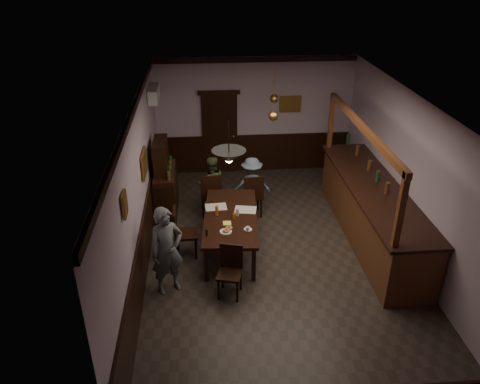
{
  "coord_description": "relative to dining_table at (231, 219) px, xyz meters",
  "views": [
    {
      "loc": [
        -1.34,
        -7.39,
        5.32
      ],
      "look_at": [
        -0.67,
        0.53,
        1.15
      ],
      "focal_mm": 35.0,
      "sensor_mm": 36.0,
      "label": 1
    }
  ],
  "objects": [
    {
      "name": "pastry_ring_a",
      "position": [
        -0.12,
        -0.58,
        0.1
      ],
      "size": [
        0.13,
        0.13,
        0.04
      ],
      "primitive_type": "torus",
      "color": "#C68C47",
      "rests_on": "pastry_plate"
    },
    {
      "name": "napkin",
      "position": [
        -0.08,
        -0.27,
        0.07
      ],
      "size": [
        0.16,
        0.16,
        0.0
      ],
      "primitive_type": "cube",
      "rotation": [
        0.0,
        0.0,
        -0.08
      ],
      "color": "#FCFE5D",
      "rests_on": "dining_table"
    },
    {
      "name": "water_glass",
      "position": [
        0.13,
        -0.01,
        0.14
      ],
      "size": [
        0.06,
        0.06,
        0.15
      ],
      "primitive_type": "cylinder",
      "color": "silver",
      "rests_on": "dining_table"
    },
    {
      "name": "chair_far_right",
      "position": [
        0.56,
        1.23,
        -0.13
      ],
      "size": [
        0.48,
        0.48,
        1.01
      ],
      "rotation": [
        0.0,
        0.0,
        3.23
      ],
      "color": "black",
      "rests_on": "ground"
    },
    {
      "name": "door_back",
      "position": [
        -0.03,
        3.62,
        0.36
      ],
      "size": [
        0.9,
        0.06,
        2.1
      ],
      "primitive_type": "cube",
      "color": "black",
      "rests_on": "ground"
    },
    {
      "name": "beer_glass",
      "position": [
        -0.26,
        0.05,
        0.16
      ],
      "size": [
        0.06,
        0.06,
        0.2
      ],
      "primitive_type": "cylinder",
      "color": "#BF721E",
      "rests_on": "dining_table"
    },
    {
      "name": "picture_left_small",
      "position": [
        -1.59,
        -1.93,
        1.46
      ],
      "size": [
        0.04,
        0.28,
        0.36
      ],
      "color": "olive",
      "rests_on": "ground"
    },
    {
      "name": "pepper_mill",
      "position": [
        -0.47,
        -0.67,
        0.13
      ],
      "size": [
        0.04,
        0.04,
        0.14
      ],
      "primitive_type": "cylinder",
      "color": "black",
      "rests_on": "dining_table"
    },
    {
      "name": "picture_back",
      "position": [
        1.77,
        3.63,
        1.11
      ],
      "size": [
        0.55,
        0.04,
        0.42
      ],
      "color": "olive",
      "rests_on": "ground"
    },
    {
      "name": "pastry_ring_b",
      "position": [
        -0.06,
        -0.49,
        0.1
      ],
      "size": [
        0.13,
        0.13,
        0.04
      ],
      "primitive_type": "torus",
      "color": "#C68C47",
      "rests_on": "pastry_plate"
    },
    {
      "name": "person_seated_right",
      "position": [
        0.57,
        1.51,
        -0.05
      ],
      "size": [
        0.84,
        0.5,
        1.27
      ],
      "primitive_type": "imported",
      "rotation": [
        0.0,
        0.0,
        3.17
      ],
      "color": "slate",
      "rests_on": "ground"
    },
    {
      "name": "chair_side",
      "position": [
        -0.95,
        -0.13,
        -0.14
      ],
      "size": [
        0.44,
        0.44,
        1.0
      ],
      "rotation": [
        0.0,
        0.0,
        1.58
      ],
      "color": "black",
      "rests_on": "ground"
    },
    {
      "name": "pendant_brass_mid",
      "position": [
        0.97,
        1.27,
        1.61
      ],
      "size": [
        0.2,
        0.2,
        0.81
      ],
      "color": "#BF8C3F",
      "rests_on": "ground"
    },
    {
      "name": "sideboard",
      "position": [
        -1.35,
        1.61,
        0.0
      ],
      "size": [
        0.46,
        1.29,
        1.71
      ],
      "color": "black",
      "rests_on": "ground"
    },
    {
      "name": "pendant_brass_far",
      "position": [
        1.17,
        2.48,
        1.61
      ],
      "size": [
        0.2,
        0.2,
        0.81
      ],
      "color": "#BF8C3F",
      "rests_on": "ground"
    },
    {
      "name": "picture_left_large",
      "position": [
        -1.59,
        0.47,
        1.01
      ],
      "size": [
        0.04,
        0.62,
        0.48
      ],
      "color": "olive",
      "rests_on": "ground"
    },
    {
      "name": "coffee_cup",
      "position": [
        0.28,
        -0.57,
        0.11
      ],
      "size": [
        0.09,
        0.09,
        0.07
      ],
      "primitive_type": "imported",
      "rotation": [
        0.0,
        0.0,
        -0.08
      ],
      "color": "white",
      "rests_on": "saucer"
    },
    {
      "name": "saucer",
      "position": [
        0.28,
        -0.53,
        0.07
      ],
      "size": [
        0.15,
        0.15,
        0.01
      ],
      "primitive_type": "cylinder",
      "color": "white",
      "rests_on": "dining_table"
    },
    {
      "name": "person_seated_left",
      "position": [
        -0.32,
        1.58,
        -0.04
      ],
      "size": [
        0.72,
        0.61,
        1.3
      ],
      "primitive_type": "imported",
      "rotation": [
        0.0,
        0.0,
        3.34
      ],
      "color": "#465331",
      "rests_on": "ground"
    },
    {
      "name": "room",
      "position": [
        0.87,
        -0.33,
        0.81
      ],
      "size": [
        5.01,
        8.01,
        3.01
      ],
      "color": "#2D2621",
      "rests_on": "ground"
    },
    {
      "name": "ac_unit",
      "position": [
        -1.51,
        2.57,
        1.76
      ],
      "size": [
        0.2,
        0.85,
        0.3
      ],
      "color": "white",
      "rests_on": "ground"
    },
    {
      "name": "dining_table",
      "position": [
        0.0,
        0.0,
        0.0
      ],
      "size": [
        1.17,
        2.27,
        0.75
      ],
      "rotation": [
        0.0,
        0.0,
        -0.08
      ],
      "color": "black",
      "rests_on": "ground"
    },
    {
      "name": "newspaper_right",
      "position": [
        0.31,
        0.2,
        0.07
      ],
      "size": [
        0.47,
        0.37,
        0.01
      ],
      "primitive_type": "cube",
      "rotation": [
        0.0,
        0.0,
        -0.18
      ],
      "color": "silver",
      "rests_on": "dining_table"
    },
    {
      "name": "newspaper_left",
      "position": [
        -0.27,
        0.36,
        0.07
      ],
      "size": [
        0.44,
        0.32,
        0.01
      ],
      "primitive_type": "cube",
      "rotation": [
        0.0,
        0.0,
        0.06
      ],
      "color": "silver",
      "rests_on": "dining_table"
    },
    {
      "name": "chair_near",
      "position": [
        -0.09,
        -1.32,
        -0.18
      ],
      "size": [
        0.49,
        0.49,
        0.92
      ],
      "rotation": [
        0.0,
        0.0,
        -0.26
      ],
      "color": "black",
      "rests_on": "ground"
    },
    {
      "name": "pendant_iron",
      "position": [
        -0.06,
        -0.8,
        1.64
      ],
      "size": [
        0.56,
        0.56,
        0.78
      ],
      "color": "black",
      "rests_on": "ground"
    },
    {
      "name": "bar_counter",
      "position": [
        2.86,
        0.17,
        -0.06
      ],
      "size": [
        1.02,
        4.39,
        2.46
      ],
      "color": "#542D16",
      "rests_on": "ground"
    },
    {
      "name": "chair_far_left",
      "position": [
        -0.34,
        1.3,
        -0.11
      ],
      "size": [
        0.46,
        0.46,
        1.04
      ],
      "rotation": [
        0.0,
        0.0,
        3.17
      ],
      "color": "black",
      "rests_on": "ground"
    },
    {
      "name": "pastry_plate",
      "position": [
        -0.12,
        -0.57,
        0.07
      ],
      "size": [
        0.22,
        0.22,
        0.01
      ],
      "primitive_type": "cylinder",
      "color": "white",
      "rests_on": "dining_table"
    },
    {
      "name": "person_standing",
      "position": [
        -1.15,
        -1.16,
        0.12
      ],
      "size": [
        0.7,
        0.61,
        1.61
      ],
      "primitive_type": "imported",
      "rotation": [
        0.0,
        0.0,
        0.48
      ],
      "color": "#585D64",
      "rests_on": "ground"
    },
    {
      "name": "soda_can",
      "position": [
        0.06,
        -0.14,
        0.12
      ],
      "size": [
        0.07,
        0.07,
        0.12
      ],
      "primitive_type": "cylinder",
      "color": "orange",
      "rests_on": "dining_table"
    }
  ]
}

